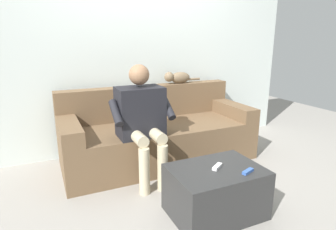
% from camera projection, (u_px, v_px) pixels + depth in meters
% --- Properties ---
extents(ground_plane, '(8.00, 8.00, 0.00)m').
position_uv_depth(ground_plane, '(187.00, 187.00, 2.73)').
color(ground_plane, gray).
extents(back_wall, '(4.24, 0.06, 2.51)m').
position_uv_depth(back_wall, '(141.00, 49.00, 3.51)').
color(back_wall, silver).
rests_on(back_wall, ground).
extents(couch, '(2.15, 0.87, 0.83)m').
position_uv_depth(couch, '(158.00, 135.00, 3.30)').
color(couch, brown).
rests_on(couch, ground).
extents(coffee_table, '(0.72, 0.52, 0.40)m').
position_uv_depth(coffee_table, '(215.00, 191.00, 2.27)').
color(coffee_table, '#2D2D2D').
rests_on(coffee_table, ground).
extents(person_solo_seated, '(0.60, 0.54, 1.15)m').
position_uv_depth(person_solo_seated, '(142.00, 116.00, 2.75)').
color(person_solo_seated, black).
rests_on(person_solo_seated, ground).
extents(cat_on_backrest, '(0.50, 0.13, 0.15)m').
position_uv_depth(cat_on_backrest, '(177.00, 77.00, 3.56)').
color(cat_on_backrest, '#756047').
rests_on(cat_on_backrest, couch).
extents(remote_blue, '(0.12, 0.07, 0.02)m').
position_uv_depth(remote_blue, '(248.00, 171.00, 2.15)').
color(remote_blue, '#3860B7').
rests_on(remote_blue, coffee_table).
extents(remote_white, '(0.12, 0.10, 0.02)m').
position_uv_depth(remote_white, '(217.00, 167.00, 2.23)').
color(remote_white, white).
rests_on(remote_white, coffee_table).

